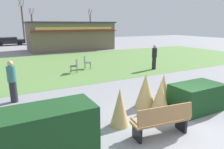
{
  "coord_description": "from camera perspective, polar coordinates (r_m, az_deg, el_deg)",
  "views": [
    {
      "loc": [
        -4.46,
        -3.82,
        3.07
      ],
      "look_at": [
        -0.31,
        3.87,
        0.9
      ],
      "focal_mm": 32.69,
      "sensor_mm": 36.0,
      "label": 1
    }
  ],
  "objects": [
    {
      "name": "ornamental_grass_behind_left",
      "position": [
        7.36,
        13.36,
        -6.28
      ],
      "size": [
        0.71,
        0.71,
        1.15
      ],
      "primitive_type": "cone",
      "color": "tan",
      "rests_on": "ground_plane"
    },
    {
      "name": "lawn_patch",
      "position": [
        16.41,
        -12.08,
        2.86
      ],
      "size": [
        36.0,
        12.0,
        0.01
      ],
      "primitive_type": "cube",
      "color": "#5B8442",
      "rests_on": "ground_plane"
    },
    {
      "name": "tree_left_bg",
      "position": [
        40.15,
        -21.35,
        12.28
      ],
      "size": [
        0.91,
        0.96,
        5.83
      ],
      "color": "brown",
      "rests_on": "ground_plane"
    },
    {
      "name": "hedge_right",
      "position": [
        8.04,
        22.49,
        -5.88
      ],
      "size": [
        1.86,
        1.1,
        0.98
      ],
      "primitive_type": "cube",
      "color": "#19421E",
      "rests_on": "ground_plane"
    },
    {
      "name": "ornamental_grass_behind_center",
      "position": [
        6.29,
        2.2,
        -9.13
      ],
      "size": [
        0.59,
        0.59,
        1.21
      ],
      "primitive_type": "cone",
      "color": "tan",
      "rests_on": "ground_plane"
    },
    {
      "name": "parked_car_east_slot",
      "position": [
        36.13,
        -8.92,
        9.93
      ],
      "size": [
        4.32,
        2.28,
        1.2
      ],
      "color": "silver",
      "rests_on": "ground_plane"
    },
    {
      "name": "tree_center_bg",
      "position": [
        38.01,
        -23.62,
        12.89
      ],
      "size": [
        0.91,
        0.96,
        6.97
      ],
      "color": "brown",
      "rests_on": "ground_plane"
    },
    {
      "name": "tree_right_bg",
      "position": [
        44.63,
        -6.07,
        13.36
      ],
      "size": [
        0.91,
        0.96,
        6.07
      ],
      "color": "brown",
      "rests_on": "ground_plane"
    },
    {
      "name": "parked_car_center_slot",
      "position": [
        34.58,
        -18.47,
        9.22
      ],
      "size": [
        4.29,
        2.23,
        1.2
      ],
      "color": "#B7BABF",
      "rests_on": "ground_plane"
    },
    {
      "name": "hedge_left",
      "position": [
        5.27,
        -17.93,
        -14.88
      ],
      "size": [
        2.34,
        1.1,
        1.18
      ],
      "primitive_type": "cube",
      "color": "#19421E",
      "rests_on": "ground_plane"
    },
    {
      "name": "ornamental_grass_behind_far",
      "position": [
        7.94,
        14.1,
        -4.34
      ],
      "size": [
        0.7,
        0.7,
        1.28
      ],
      "primitive_type": "cone",
      "color": "tan",
      "rests_on": "ground_plane"
    },
    {
      "name": "person_standing",
      "position": [
        14.37,
        11.75,
        4.81
      ],
      "size": [
        0.34,
        0.34,
        1.69
      ],
      "rotation": [
        0.0,
        0.0,
        3.06
      ],
      "color": "#23232D",
      "rests_on": "ground_plane"
    },
    {
      "name": "park_bench",
      "position": [
        5.93,
        13.81,
        -12.36
      ],
      "size": [
        1.75,
        0.74,
        0.95
      ],
      "color": "#9E7547",
      "rests_on": "ground_plane"
    },
    {
      "name": "ground_plane",
      "position": [
        6.63,
        19.24,
        -14.5
      ],
      "size": [
        80.0,
        80.0,
        0.0
      ],
      "primitive_type": "plane",
      "color": "gray"
    },
    {
      "name": "ornamental_grass_behind_right",
      "position": [
        7.72,
        9.31,
        -4.52
      ],
      "size": [
        0.78,
        0.78,
        1.3
      ],
      "primitive_type": "cone",
      "color": "tan",
      "rests_on": "ground_plane"
    },
    {
      "name": "person_strolling",
      "position": [
        8.99,
        -26.12,
        -1.74
      ],
      "size": [
        0.34,
        0.34,
        1.69
      ],
      "rotation": [
        0.0,
        0.0,
        5.72
      ],
      "color": "#23232D",
      "rests_on": "ground_plane"
    },
    {
      "name": "cafe_chair_west",
      "position": [
        13.29,
        -10.26,
        2.69
      ],
      "size": [
        0.6,
        0.6,
        0.89
      ],
      "color": "#4C5156",
      "rests_on": "ground_plane"
    },
    {
      "name": "food_kiosk",
      "position": [
        25.88,
        -11.49,
        10.59
      ],
      "size": [
        10.06,
        5.18,
        3.33
      ],
      "color": "#6B5B4C",
      "rests_on": "ground_plane"
    },
    {
      "name": "parked_car_west_slot",
      "position": [
        34.07,
        -26.83,
        8.38
      ],
      "size": [
        4.28,
        2.2,
        1.2
      ],
      "color": "black",
      "rests_on": "ground_plane"
    },
    {
      "name": "cafe_chair_east",
      "position": [
        14.41,
        -7.2,
        3.68
      ],
      "size": [
        0.6,
        0.6,
        0.89
      ],
      "color": "#4C5156",
      "rests_on": "ground_plane"
    }
  ]
}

